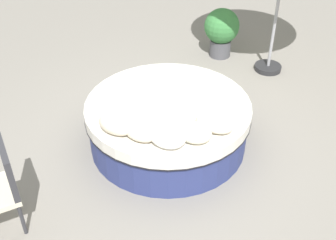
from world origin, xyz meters
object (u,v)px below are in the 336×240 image
throw_pillow_1 (142,131)px  throw_pillow_4 (214,123)px  round_bed (168,123)px  throw_pillow_2 (168,137)px  throw_pillow_0 (117,124)px  throw_pillow_3 (194,132)px  planter (222,30)px

throw_pillow_1 → throw_pillow_4: bearing=44.0°
throw_pillow_1 → throw_pillow_4: (0.58, 0.56, -0.01)m
round_bed → throw_pillow_2: (0.42, -0.63, 0.39)m
throw_pillow_0 → throw_pillow_4: 1.09m
throw_pillow_2 → throw_pillow_3: 0.30m
round_bed → throw_pillow_1: bearing=-79.8°
throw_pillow_0 → throw_pillow_1: bearing=14.1°
throw_pillow_2 → throw_pillow_3: bearing=51.2°
throw_pillow_1 → throw_pillow_2: size_ratio=1.00×
throw_pillow_0 → planter: (-0.41, 3.28, -0.22)m
throw_pillow_3 → planter: 3.16m
round_bed → throw_pillow_3: throw_pillow_3 is taller
round_bed → throw_pillow_2: 0.85m
round_bed → throw_pillow_3: bearing=-33.2°
round_bed → throw_pillow_4: throw_pillow_4 is taller
throw_pillow_1 → throw_pillow_0: bearing=-165.9°
planter → throw_pillow_4: bearing=-63.9°
throw_pillow_1 → throw_pillow_2: throw_pillow_2 is taller
throw_pillow_0 → throw_pillow_1: throw_pillow_0 is taller
round_bed → throw_pillow_1: size_ratio=5.00×
throw_pillow_2 → throw_pillow_3: size_ratio=1.02×
throw_pillow_2 → throw_pillow_0: bearing=-167.9°
throw_pillow_1 → throw_pillow_2: bearing=10.1°
throw_pillow_2 → throw_pillow_4: (0.29, 0.51, -0.02)m
round_bed → throw_pillow_4: (0.71, -0.12, 0.37)m
throw_pillow_2 → planter: 3.32m
throw_pillow_4 → throw_pillow_3: bearing=-109.5°
throw_pillow_0 → planter: planter is taller
throw_pillow_0 → throw_pillow_4: bearing=35.9°
throw_pillow_4 → planter: planter is taller
round_bed → throw_pillow_2: bearing=-56.5°
round_bed → throw_pillow_0: (-0.18, -0.76, 0.39)m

